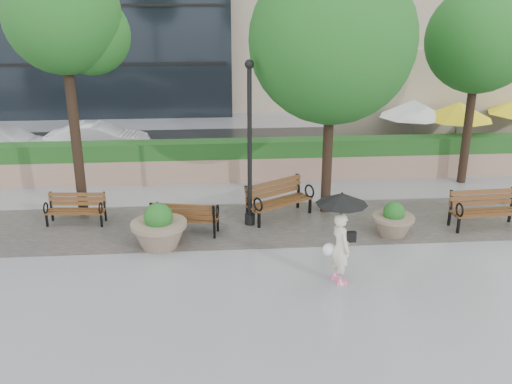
{
  "coord_description": "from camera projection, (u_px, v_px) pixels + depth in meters",
  "views": [
    {
      "loc": [
        -0.08,
        -11.4,
        6.07
      ],
      "look_at": [
        1.04,
        2.55,
        1.1
      ],
      "focal_mm": 40.0,
      "sensor_mm": 36.0,
      "label": 1
    }
  ],
  "objects": [
    {
      "name": "planter_right",
      "position": [
        393.0,
        222.0,
        14.86
      ],
      "size": [
        1.08,
        1.08,
        0.91
      ],
      "color": "#7F6B56",
      "rests_on": "ground"
    },
    {
      "name": "ground",
      "position": [
        219.0,
        277.0,
        12.74
      ],
      "size": [
        100.0,
        100.0,
        0.0
      ],
      "primitive_type": "plane",
      "color": "gray",
      "rests_on": "ground"
    },
    {
      "name": "tree_2",
      "position": [
        482.0,
        44.0,
        17.67
      ],
      "size": [
        3.39,
        3.28,
        6.26
      ],
      "color": "black",
      "rests_on": "ground"
    },
    {
      "name": "pedestrian",
      "position": [
        341.0,
        229.0,
        12.18
      ],
      "size": [
        1.11,
        1.11,
        2.04
      ],
      "rotation": [
        0.0,
        0.0,
        1.87
      ],
      "color": "beige",
      "rests_on": "ground"
    },
    {
      "name": "tree_1",
      "position": [
        337.0,
        45.0,
        15.07
      ],
      "size": [
        4.43,
        4.43,
        7.04
      ],
      "color": "black",
      "rests_on": "ground"
    },
    {
      "name": "planter_left",
      "position": [
        159.0,
        230.0,
        14.11
      ],
      "size": [
        1.38,
        1.38,
        1.16
      ],
      "color": "#7F6B56",
      "rests_on": "ground"
    },
    {
      "name": "cobble_strip",
      "position": [
        217.0,
        225.0,
        15.56
      ],
      "size": [
        28.0,
        3.2,
        0.01
      ],
      "primitive_type": "cube",
      "color": "#383330",
      "rests_on": "ground"
    },
    {
      "name": "car_right",
      "position": [
        98.0,
        140.0,
        21.92
      ],
      "size": [
        3.89,
        1.43,
        1.27
      ],
      "primitive_type": "imported",
      "rotation": [
        0.0,
        0.0,
        1.55
      ],
      "color": "silver",
      "rests_on": "ground"
    },
    {
      "name": "patio_umb_white",
      "position": [
        413.0,
        109.0,
        20.72
      ],
      "size": [
        2.5,
        2.5,
        2.3
      ],
      "color": "black",
      "rests_on": "ground"
    },
    {
      "name": "tree_0",
      "position": [
        70.0,
        22.0,
        14.62
      ],
      "size": [
        3.14,
        2.99,
        6.96
      ],
      "color": "black",
      "rests_on": "ground"
    },
    {
      "name": "patio_umb_yellow_a",
      "position": [
        458.0,
        111.0,
        20.33
      ],
      "size": [
        2.5,
        2.5,
        2.3
      ],
      "color": "black",
      "rests_on": "ground"
    },
    {
      "name": "car_left",
      "position": [
        6.0,
        144.0,
        21.2
      ],
      "size": [
        4.7,
        2.37,
        1.31
      ],
      "primitive_type": "imported",
      "rotation": [
        0.0,
        0.0,
        1.45
      ],
      "color": "silver",
      "rests_on": "ground"
    },
    {
      "name": "cafe_wall",
      "position": [
        457.0,
        101.0,
        22.18
      ],
      "size": [
        10.0,
        0.6,
        4.0
      ],
      "primitive_type": "cube",
      "color": "tan",
      "rests_on": "ground"
    },
    {
      "name": "bench_1",
      "position": [
        76.0,
        215.0,
        15.58
      ],
      "size": [
        1.61,
        0.75,
        0.84
      ],
      "rotation": [
        0.0,
        0.0,
        -0.08
      ],
      "color": "brown",
      "rests_on": "ground"
    },
    {
      "name": "hedge_wall",
      "position": [
        215.0,
        161.0,
        19.1
      ],
      "size": [
        24.0,
        0.8,
        1.35
      ],
      "color": "#9C7764",
      "rests_on": "ground"
    },
    {
      "name": "cafe_hedge",
      "position": [
        464.0,
        155.0,
        20.6
      ],
      "size": [
        8.0,
        0.5,
        0.9
      ],
      "primitive_type": "cube",
      "color": "#1C4918",
      "rests_on": "ground"
    },
    {
      "name": "bench_2",
      "position": [
        186.0,
        224.0,
        14.95
      ],
      "size": [
        1.81,
        1.01,
        0.92
      ],
      "rotation": [
        0.0,
        0.0,
        2.94
      ],
      "color": "brown",
      "rests_on": "ground"
    },
    {
      "name": "asphalt_street",
      "position": [
        214.0,
        149.0,
        23.08
      ],
      "size": [
        40.0,
        7.0,
        0.0
      ],
      "primitive_type": "cube",
      "color": "black",
      "rests_on": "ground"
    },
    {
      "name": "bench_4",
      "position": [
        485.0,
        217.0,
        15.33
      ],
      "size": [
        1.91,
        0.86,
        1.0
      ],
      "rotation": [
        0.0,
        0.0,
        0.06
      ],
      "color": "brown",
      "rests_on": "ground"
    },
    {
      "name": "lamppost",
      "position": [
        250.0,
        155.0,
        14.98
      ],
      "size": [
        0.28,
        0.28,
        4.44
      ],
      "color": "black",
      "rests_on": "ground"
    },
    {
      "name": "bench_3",
      "position": [
        279.0,
        207.0,
        16.01
      ],
      "size": [
        2.02,
        1.65,
        1.03
      ],
      "rotation": [
        0.0,
        0.0,
        0.55
      ],
      "color": "brown",
      "rests_on": "ground"
    }
  ]
}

